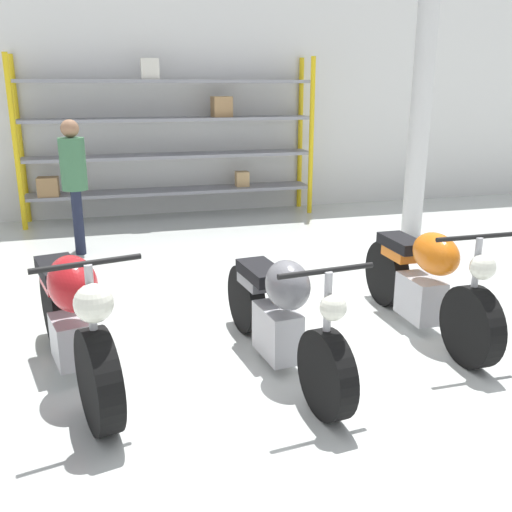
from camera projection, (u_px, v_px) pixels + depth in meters
ground_plane at (269, 351)px, 4.68m from camera, size 30.00×30.00×0.00m
back_wall at (173, 104)px, 9.32m from camera, size 30.00×0.08×3.60m
shelving_rack at (169, 137)px, 9.08m from camera, size 4.66×0.63×2.54m
support_pillar at (421, 108)px, 7.75m from camera, size 0.28×0.28×3.60m
motorcycle_red at (73, 318)px, 4.06m from camera, size 0.79×2.08×1.10m
motorcycle_grey at (280, 314)px, 4.30m from camera, size 0.66×2.07×1.01m
motorcycle_orange at (425, 282)px, 4.95m from camera, size 0.68×1.99×1.03m
person_browsing at (74, 176)px, 7.18m from camera, size 0.34×0.34×1.70m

